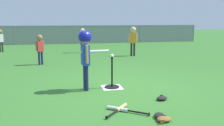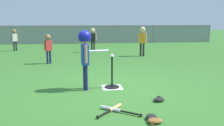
{
  "view_description": "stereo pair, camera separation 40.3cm",
  "coord_description": "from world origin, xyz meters",
  "px_view_note": "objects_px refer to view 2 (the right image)",
  "views": [
    {
      "loc": [
        -1.25,
        -4.87,
        1.46
      ],
      "look_at": [
        -0.18,
        0.06,
        0.55
      ],
      "focal_mm": 37.82,
      "sensor_mm": 36.0,
      "label": 1
    },
    {
      "loc": [
        -0.85,
        -4.94,
        1.46
      ],
      "look_at": [
        -0.18,
        0.06,
        0.55
      ],
      "focal_mm": 37.82,
      "sensor_mm": 36.0,
      "label": 2
    }
  ],
  "objects_px": {
    "batting_tee": "(112,83)",
    "spare_bat_silver": "(115,110)",
    "baseball_on_tee": "(112,56)",
    "fielder_deep_right": "(142,37)",
    "spare_bat_wood": "(113,109)",
    "fielder_deep_left": "(48,45)",
    "glove_near_bats": "(159,99)",
    "glove_tossed_aside": "(155,121)",
    "fielder_deep_center": "(93,37)",
    "batter_child": "(85,48)",
    "fielder_near_left": "(14,37)",
    "glove_by_plate": "(151,117)"
  },
  "relations": [
    {
      "from": "batting_tee",
      "to": "spare_bat_silver",
      "type": "height_order",
      "value": "batting_tee"
    },
    {
      "from": "baseball_on_tee",
      "to": "fielder_deep_right",
      "type": "bearing_deg",
      "value": 67.39
    },
    {
      "from": "spare_bat_silver",
      "to": "spare_bat_wood",
      "type": "bearing_deg",
      "value": 120.25
    },
    {
      "from": "fielder_deep_left",
      "to": "glove_near_bats",
      "type": "xyz_separation_m",
      "value": [
        2.49,
        -4.2,
        -0.61
      ]
    },
    {
      "from": "glove_tossed_aside",
      "to": "fielder_deep_center",
      "type": "bearing_deg",
      "value": 93.42
    },
    {
      "from": "batter_child",
      "to": "fielder_near_left",
      "type": "bearing_deg",
      "value": 114.9
    },
    {
      "from": "fielder_deep_right",
      "to": "glove_near_bats",
      "type": "height_order",
      "value": "fielder_deep_right"
    },
    {
      "from": "fielder_near_left",
      "to": "spare_bat_silver",
      "type": "distance_m",
      "value": 9.11
    },
    {
      "from": "batter_child",
      "to": "spare_bat_wood",
      "type": "height_order",
      "value": "batter_child"
    },
    {
      "from": "glove_near_bats",
      "to": "fielder_deep_right",
      "type": "bearing_deg",
      "value": 78.4
    },
    {
      "from": "batting_tee",
      "to": "spare_bat_wood",
      "type": "height_order",
      "value": "batting_tee"
    },
    {
      "from": "fielder_deep_right",
      "to": "spare_bat_wood",
      "type": "height_order",
      "value": "fielder_deep_right"
    },
    {
      "from": "spare_bat_silver",
      "to": "glove_by_plate",
      "type": "height_order",
      "value": "glove_by_plate"
    },
    {
      "from": "spare_bat_silver",
      "to": "fielder_deep_left",
      "type": "bearing_deg",
      "value": 109.44
    },
    {
      "from": "batting_tee",
      "to": "fielder_deep_left",
      "type": "distance_m",
      "value": 3.68
    },
    {
      "from": "glove_tossed_aside",
      "to": "baseball_on_tee",
      "type": "bearing_deg",
      "value": 100.88
    },
    {
      "from": "batting_tee",
      "to": "fielder_deep_center",
      "type": "distance_m",
      "value": 5.94
    },
    {
      "from": "fielder_near_left",
      "to": "spare_bat_silver",
      "type": "relative_size",
      "value": 1.72
    },
    {
      "from": "fielder_deep_right",
      "to": "glove_by_plate",
      "type": "bearing_deg",
      "value": -103.51
    },
    {
      "from": "fielder_near_left",
      "to": "batter_child",
      "type": "bearing_deg",
      "value": -65.1
    },
    {
      "from": "batter_child",
      "to": "fielder_near_left",
      "type": "distance_m",
      "value": 7.7
    },
    {
      "from": "baseball_on_tee",
      "to": "fielder_deep_left",
      "type": "xyz_separation_m",
      "value": [
        -1.76,
        3.18,
        -0.06
      ]
    },
    {
      "from": "spare_bat_silver",
      "to": "glove_tossed_aside",
      "type": "xyz_separation_m",
      "value": [
        0.51,
        -0.51,
        0.01
      ]
    },
    {
      "from": "batter_child",
      "to": "fielder_near_left",
      "type": "height_order",
      "value": "batter_child"
    },
    {
      "from": "fielder_near_left",
      "to": "spare_bat_wood",
      "type": "bearing_deg",
      "value": -66.18
    },
    {
      "from": "fielder_near_left",
      "to": "fielder_deep_right",
      "type": "bearing_deg",
      "value": -23.44
    },
    {
      "from": "fielder_deep_left",
      "to": "fielder_deep_right",
      "type": "distance_m",
      "value": 3.83
    },
    {
      "from": "baseball_on_tee",
      "to": "fielder_deep_center",
      "type": "xyz_separation_m",
      "value": [
        -0.1,
        5.91,
        0.01
      ]
    },
    {
      "from": "fielder_deep_center",
      "to": "glove_by_plate",
      "type": "height_order",
      "value": "fielder_deep_center"
    },
    {
      "from": "fielder_deep_left",
      "to": "spare_bat_silver",
      "type": "height_order",
      "value": "fielder_deep_left"
    },
    {
      "from": "batting_tee",
      "to": "glove_by_plate",
      "type": "distance_m",
      "value": 1.82
    },
    {
      "from": "fielder_deep_left",
      "to": "fielder_deep_center",
      "type": "bearing_deg",
      "value": 58.72
    },
    {
      "from": "fielder_deep_center",
      "to": "fielder_deep_right",
      "type": "relative_size",
      "value": 0.92
    },
    {
      "from": "spare_bat_wood",
      "to": "batter_child",
      "type": "bearing_deg",
      "value": 107.67
    },
    {
      "from": "baseball_on_tee",
      "to": "fielder_deep_right",
      "type": "height_order",
      "value": "fielder_deep_right"
    },
    {
      "from": "glove_tossed_aside",
      "to": "fielder_deep_left",
      "type": "bearing_deg",
      "value": 112.64
    },
    {
      "from": "glove_tossed_aside",
      "to": "batter_child",
      "type": "bearing_deg",
      "value": 117.08
    },
    {
      "from": "spare_bat_silver",
      "to": "spare_bat_wood",
      "type": "xyz_separation_m",
      "value": [
        -0.03,
        0.04,
        -0.0
      ]
    },
    {
      "from": "fielder_deep_center",
      "to": "spare_bat_silver",
      "type": "distance_m",
      "value": 7.34
    },
    {
      "from": "fielder_deep_left",
      "to": "spare_bat_silver",
      "type": "xyz_separation_m",
      "value": [
        1.62,
        -4.58,
        -0.62
      ]
    },
    {
      "from": "batter_child",
      "to": "fielder_deep_center",
      "type": "xyz_separation_m",
      "value": [
        0.48,
        5.97,
        -0.19
      ]
    },
    {
      "from": "batter_child",
      "to": "spare_bat_wood",
      "type": "bearing_deg",
      "value": -72.33
    },
    {
      "from": "fielder_deep_left",
      "to": "spare_bat_wood",
      "type": "height_order",
      "value": "fielder_deep_left"
    },
    {
      "from": "fielder_near_left",
      "to": "glove_by_plate",
      "type": "xyz_separation_m",
      "value": [
        4.17,
        -8.69,
        -0.64
      ]
    },
    {
      "from": "baseball_on_tee",
      "to": "glove_by_plate",
      "type": "height_order",
      "value": "baseball_on_tee"
    },
    {
      "from": "fielder_deep_right",
      "to": "glove_tossed_aside",
      "type": "distance_m",
      "value": 6.58
    },
    {
      "from": "baseball_on_tee",
      "to": "glove_tossed_aside",
      "type": "bearing_deg",
      "value": -79.12
    },
    {
      "from": "fielder_deep_center",
      "to": "glove_by_plate",
      "type": "xyz_separation_m",
      "value": [
        0.46,
        -7.69,
        -0.68
      ]
    },
    {
      "from": "fielder_near_left",
      "to": "fielder_deep_center",
      "type": "relative_size",
      "value": 0.94
    },
    {
      "from": "fielder_deep_center",
      "to": "glove_near_bats",
      "type": "xyz_separation_m",
      "value": [
        0.83,
        -6.93,
        -0.68
      ]
    }
  ]
}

